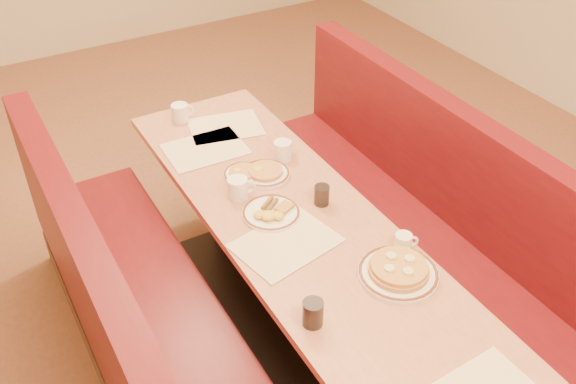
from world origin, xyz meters
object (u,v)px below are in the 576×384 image
booth_left (154,352)px  coffee_mug_b (239,188)px  coffee_mug_d (181,112)px  soda_tumbler_mid (322,195)px  coffee_mug_c (283,150)px  soda_tumbler_near (313,313)px  eggs_plate (271,213)px  coffee_mug_a (404,242)px  pancake_plate (398,271)px  booth_right (425,239)px  diner_table (302,288)px

booth_left → coffee_mug_b: (0.59, 0.33, 0.44)m
coffee_mug_b → booth_left: bearing=-129.7°
coffee_mug_b → coffee_mug_d: size_ratio=1.00×
coffee_mug_d → soda_tumbler_mid: coffee_mug_d is taller
coffee_mug_c → soda_tumbler_near: bearing=-133.1°
eggs_plate → coffee_mug_d: (-0.03, 0.96, 0.03)m
coffee_mug_c → coffee_mug_a: bearing=-102.7°
eggs_plate → soda_tumbler_mid: bearing=-8.8°
pancake_plate → coffee_mug_b: size_ratio=2.49×
coffee_mug_a → booth_right: bearing=59.1°
coffee_mug_a → coffee_mug_b: 0.79m
diner_table → soda_tumbler_near: soda_tumbler_near is taller
coffee_mug_c → coffee_mug_b: bearing=-171.2°
coffee_mug_c → coffee_mug_d: coffee_mug_d is taller
coffee_mug_b → soda_tumbler_mid: 0.38m
diner_table → booth_right: booth_right is taller
booth_right → soda_tumbler_near: booth_right is taller
booth_right → coffee_mug_d: size_ratio=19.56×
booth_left → coffee_mug_c: 1.14m
booth_left → coffee_mug_d: booth_left is taller
diner_table → coffee_mug_d: bearing=96.0°
coffee_mug_a → coffee_mug_c: (-0.10, 0.84, 0.01)m
coffee_mug_c → coffee_mug_d: (-0.30, 0.59, 0.00)m
coffee_mug_c → soda_tumbler_mid: bearing=-113.6°
booth_left → eggs_plate: size_ratio=9.70×
booth_right → coffee_mug_d: bearing=127.6°
soda_tumbler_near → soda_tumbler_mid: (0.41, 0.58, -0.01)m
coffee_mug_a → coffee_mug_c: bearing=119.6°
booth_right → coffee_mug_d: 1.46m
booth_right → coffee_mug_a: booth_right is taller
booth_right → soda_tumbler_mid: (-0.58, 0.10, 0.44)m
soda_tumbler_near → soda_tumbler_mid: soda_tumbler_near is taller
booth_right → soda_tumbler_mid: size_ratio=26.44×
pancake_plate → coffee_mug_a: bearing=45.2°
diner_table → coffee_mug_a: coffee_mug_a is taller
coffee_mug_a → soda_tumbler_near: bearing=-140.8°
pancake_plate → coffee_mug_d: size_ratio=2.50×
eggs_plate → coffee_mug_a: (0.37, -0.47, 0.02)m
coffee_mug_b → soda_tumbler_mid: coffee_mug_b is taller
pancake_plate → coffee_mug_c: 0.95m
soda_tumbler_mid → pancake_plate: bearing=-88.6°
pancake_plate → coffee_mug_d: bearing=100.4°
booth_right → coffee_mug_c: (-0.55, 0.51, 0.44)m
booth_left → coffee_mug_c: booth_left is taller
pancake_plate → coffee_mug_d: (-0.28, 1.54, 0.03)m
coffee_mug_a → soda_tumbler_mid: (-0.13, 0.43, 0.01)m
coffee_mug_c → pancake_plate: bearing=-110.3°
eggs_plate → coffee_mug_a: size_ratio=2.61×
booth_right → booth_left: bearing=180.0°
eggs_plate → soda_tumbler_mid: soda_tumbler_mid is taller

